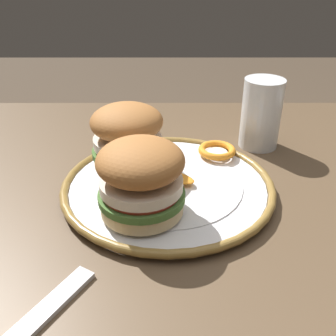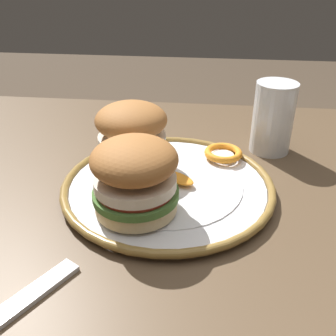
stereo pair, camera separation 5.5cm
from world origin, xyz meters
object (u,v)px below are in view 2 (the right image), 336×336
at_px(dinner_plate, 168,186).
at_px(sandwich_half_left, 135,176).
at_px(dining_table, 195,262).
at_px(drinking_glass, 272,123).
at_px(sandwich_half_right, 132,134).

distance_m(dinner_plate, sandwich_half_left, 0.10).
distance_m(dining_table, sandwich_half_left, 0.20).
relative_size(dining_table, drinking_glass, 9.97).
bearing_deg(dinner_plate, drinking_glass, -136.82).
bearing_deg(sandwich_half_left, dining_table, -152.83).
height_order(dining_table, sandwich_half_left, sandwich_half_left).
relative_size(sandwich_half_left, sandwich_half_right, 1.17).
xyz_separation_m(sandwich_half_left, sandwich_half_right, (0.03, -0.13, 0.00)).
height_order(sandwich_half_left, drinking_glass, drinking_glass).
relative_size(dining_table, sandwich_half_right, 10.95).
height_order(dinner_plate, drinking_glass, drinking_glass).
distance_m(sandwich_half_left, drinking_glass, 0.31).
distance_m(dining_table, dinner_plate, 0.13).
distance_m(dinner_plate, sandwich_half_right, 0.10).
bearing_deg(drinking_glass, sandwich_half_left, 48.87).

